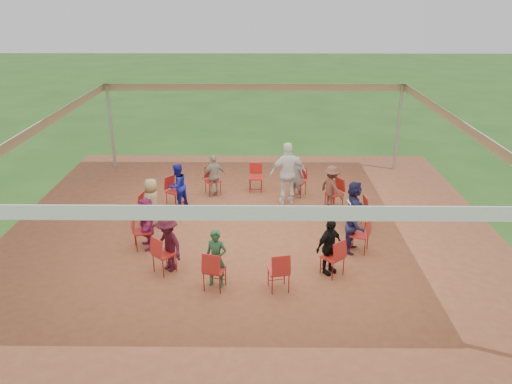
{
  "coord_description": "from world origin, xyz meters",
  "views": [
    {
      "loc": [
        0.22,
        -11.91,
        5.97
      ],
      "look_at": [
        0.1,
        0.3,
        1.0
      ],
      "focal_mm": 35.0,
      "sensor_mm": 36.0,
      "label": 1
    }
  ],
  "objects_px": {
    "chair_9": "(214,270)",
    "person_seated_9": "(329,247)",
    "chair_7": "(142,231)",
    "chair_0": "(358,212)",
    "chair_6": "(149,209)",
    "person_seated_0": "(354,205)",
    "person_seated_6": "(147,223)",
    "chair_11": "(333,257)",
    "chair_2": "(298,182)",
    "person_seated_5": "(152,202)",
    "chair_8": "(164,254)",
    "person_seated_2": "(297,177)",
    "chair_5": "(175,192)",
    "person_seated_7": "(168,244)",
    "person_seated_10": "(355,226)",
    "person_seated_1": "(332,188)",
    "laptop": "(348,206)",
    "chair_10": "(279,271)",
    "person_seated_3": "(214,176)",
    "standing_person": "(288,174)",
    "chair_12": "(360,235)",
    "chair_1": "(334,194)",
    "person_seated_8": "(216,258)",
    "person_seated_4": "(177,186)",
    "chair_4": "(213,181)",
    "chair_3": "(256,178)",
    "cable_coil": "(274,217)"
  },
  "relations": [
    {
      "from": "chair_5",
      "to": "chair_12",
      "type": "height_order",
      "value": "same"
    },
    {
      "from": "chair_7",
      "to": "cable_coil",
      "type": "bearing_deg",
      "value": 99.03
    },
    {
      "from": "chair_3",
      "to": "person_seated_8",
      "type": "relative_size",
      "value": 0.68
    },
    {
      "from": "chair_4",
      "to": "laptop",
      "type": "relative_size",
      "value": 2.6
    },
    {
      "from": "chair_10",
      "to": "person_seated_8",
      "type": "height_order",
      "value": "person_seated_8"
    },
    {
      "from": "chair_11",
      "to": "laptop",
      "type": "distance_m",
      "value": 2.53
    },
    {
      "from": "person_seated_3",
      "to": "person_seated_6",
      "type": "bearing_deg",
      "value": 41.54
    },
    {
      "from": "chair_10",
      "to": "person_seated_6",
      "type": "xyz_separation_m",
      "value": [
        -3.18,
        1.87,
        0.21
      ]
    },
    {
      "from": "chair_0",
      "to": "person_seated_0",
      "type": "xyz_separation_m",
      "value": [
        -0.12,
        -0.01,
        0.21
      ]
    },
    {
      "from": "chair_0",
      "to": "person_seated_1",
      "type": "relative_size",
      "value": 0.68
    },
    {
      "from": "person_seated_3",
      "to": "person_seated_7",
      "type": "relative_size",
      "value": 1.0
    },
    {
      "from": "chair_10",
      "to": "person_seated_9",
      "type": "xyz_separation_m",
      "value": [
        1.14,
        0.69,
        0.21
      ]
    },
    {
      "from": "person_seated_8",
      "to": "standing_person",
      "type": "xyz_separation_m",
      "value": [
        1.75,
        4.51,
        0.28
      ]
    },
    {
      "from": "person_seated_7",
      "to": "chair_8",
      "type": "bearing_deg",
      "value": -90.0
    },
    {
      "from": "chair_9",
      "to": "person_seated_9",
      "type": "height_order",
      "value": "person_seated_9"
    },
    {
      "from": "laptop",
      "to": "chair_10",
      "type": "bearing_deg",
      "value": 141.83
    },
    {
      "from": "chair_12",
      "to": "person_seated_0",
      "type": "relative_size",
      "value": 0.68
    },
    {
      "from": "chair_11",
      "to": "person_seated_6",
      "type": "distance_m",
      "value": 4.59
    },
    {
      "from": "person_seated_1",
      "to": "person_seated_4",
      "type": "distance_m",
      "value": 4.48
    },
    {
      "from": "chair_0",
      "to": "person_seated_9",
      "type": "relative_size",
      "value": 0.68
    },
    {
      "from": "chair_0",
      "to": "person_seated_2",
      "type": "bearing_deg",
      "value": 30.04
    },
    {
      "from": "person_seated_10",
      "to": "person_seated_1",
      "type": "bearing_deg",
      "value": 27.69
    },
    {
      "from": "chair_7",
      "to": "person_seated_9",
      "type": "xyz_separation_m",
      "value": [
        4.44,
        -1.14,
        0.21
      ]
    },
    {
      "from": "chair_4",
      "to": "person_seated_1",
      "type": "xyz_separation_m",
      "value": [
        3.54,
        -1.06,
        0.21
      ]
    },
    {
      "from": "chair_2",
      "to": "person_seated_5",
      "type": "height_order",
      "value": "person_seated_5"
    },
    {
      "from": "chair_1",
      "to": "person_seated_10",
      "type": "height_order",
      "value": "person_seated_10"
    },
    {
      "from": "person_seated_7",
      "to": "standing_person",
      "type": "height_order",
      "value": "standing_person"
    },
    {
      "from": "chair_0",
      "to": "chair_5",
      "type": "distance_m",
      "value": 5.32
    },
    {
      "from": "chair_1",
      "to": "standing_person",
      "type": "height_order",
      "value": "standing_person"
    },
    {
      "from": "chair_5",
      "to": "person_seated_7",
      "type": "height_order",
      "value": "person_seated_7"
    },
    {
      "from": "chair_2",
      "to": "chair_12",
      "type": "height_order",
      "value": "same"
    },
    {
      "from": "person_seated_8",
      "to": "person_seated_9",
      "type": "distance_m",
      "value": 2.53
    },
    {
      "from": "chair_0",
      "to": "chair_7",
      "type": "distance_m",
      "value": 5.64
    },
    {
      "from": "chair_1",
      "to": "person_seated_7",
      "type": "bearing_deg",
      "value": 96.77
    },
    {
      "from": "person_seated_4",
      "to": "person_seated_8",
      "type": "distance_m",
      "value": 4.48
    },
    {
      "from": "chair_1",
      "to": "chair_6",
      "type": "distance_m",
      "value": 5.32
    },
    {
      "from": "chair_8",
      "to": "standing_person",
      "type": "distance_m",
      "value": 4.98
    },
    {
      "from": "chair_0",
      "to": "chair_7",
      "type": "height_order",
      "value": "same"
    },
    {
      "from": "chair_12",
      "to": "chair_1",
      "type": "bearing_deg",
      "value": 27.69
    },
    {
      "from": "chair_7",
      "to": "standing_person",
      "type": "xyz_separation_m",
      "value": [
        3.72,
        2.83,
        0.5
      ]
    },
    {
      "from": "person_seated_6",
      "to": "chair_11",
      "type": "bearing_deg",
      "value": 54.53
    },
    {
      "from": "person_seated_0",
      "to": "person_seated_9",
      "type": "xyz_separation_m",
      "value": [
        -0.96,
        -2.34,
        0.0
      ]
    },
    {
      "from": "person_seated_1",
      "to": "person_seated_7",
      "type": "bearing_deg",
      "value": 96.92
    },
    {
      "from": "person_seated_8",
      "to": "chair_10",
      "type": "bearing_deg",
      "value": 8.85
    },
    {
      "from": "chair_0",
      "to": "chair_6",
      "type": "distance_m",
      "value": 5.64
    },
    {
      "from": "person_seated_1",
      "to": "laptop",
      "type": "height_order",
      "value": "person_seated_1"
    },
    {
      "from": "chair_5",
      "to": "person_seated_5",
      "type": "xyz_separation_m",
      "value": [
        -0.4,
        -1.28,
        0.21
      ]
    },
    {
      "from": "chair_11",
      "to": "person_seated_9",
      "type": "xyz_separation_m",
      "value": [
        -0.08,
        0.09,
        0.21
      ]
    },
    {
      "from": "person_seated_0",
      "to": "person_seated_9",
      "type": "relative_size",
      "value": 1.0
    },
    {
      "from": "chair_6",
      "to": "chair_8",
      "type": "relative_size",
      "value": 1.0
    }
  ]
}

